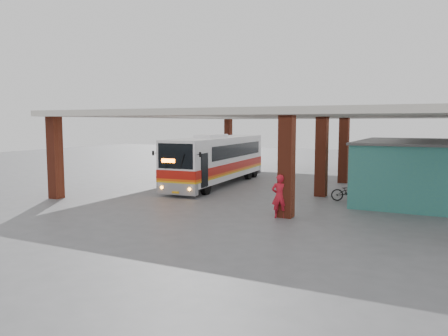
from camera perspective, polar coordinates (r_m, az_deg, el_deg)
name	(u,v)px	position (r m, az deg, el deg)	size (l,w,h in m)	color
ground	(249,200)	(22.82, 3.30, -4.24)	(90.00, 90.00, 0.00)	#515154
brick_columns	(304,154)	(26.76, 10.39, 1.87)	(20.10, 21.60, 4.35)	maroon
canopy_roof	(297,115)	(28.40, 9.52, 6.82)	(21.00, 23.00, 0.30)	beige
shop_building	(411,170)	(24.80, 23.28, -0.25)	(5.20, 8.20, 3.11)	#2F7475
coach_bus	(217,160)	(28.31, -0.91, 1.10)	(3.15, 11.44, 3.29)	white
motorcycle	(349,192)	(23.41, 16.05, -3.01)	(0.64, 1.84, 0.97)	black
pedestrian	(280,196)	(18.65, 7.27, -3.68)	(0.68, 0.45, 1.87)	red
red_chair	(368,185)	(26.92, 18.28, -2.17)	(0.52, 0.52, 0.80)	red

